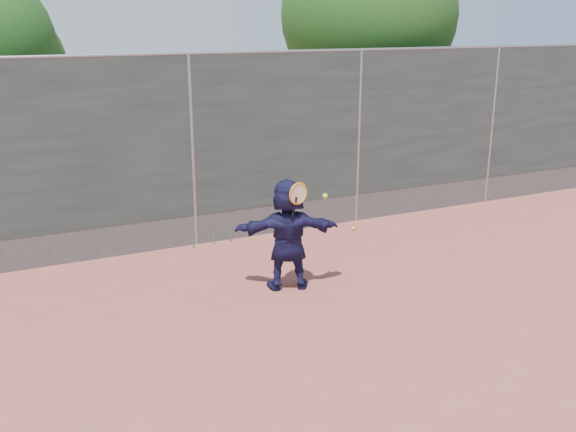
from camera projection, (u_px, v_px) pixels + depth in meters
name	position (u px, v px, depth m)	size (l,w,h in m)	color
ground	(289.00, 336.00, 7.36)	(80.00, 80.00, 0.00)	#9E4C42
player	(288.00, 234.00, 8.50)	(1.40, 0.45, 1.51)	#17163C
ball_ground	(353.00, 229.00, 11.05)	(0.07, 0.07, 0.07)	yellow
fence	(192.00, 148.00, 9.92)	(20.00, 0.06, 3.03)	#38423D
swing_action	(301.00, 195.00, 8.19)	(0.55, 0.15, 0.51)	orange
tree_right	(375.00, 19.00, 13.22)	(3.78, 3.60, 5.39)	#382314
weed_clump	(216.00, 236.00, 10.37)	(0.68, 0.07, 0.30)	#387226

